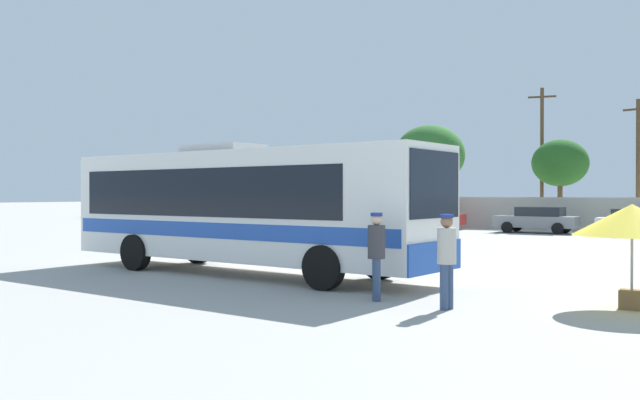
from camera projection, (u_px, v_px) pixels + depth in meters
ground_plane at (382, 248)px, 27.81m from camera, size 300.00×300.00×0.00m
perimeter_wall at (511, 213)px, 42.39m from camera, size 80.00×0.30×2.01m
coach_bus_white_blue at (242, 204)px, 18.68m from camera, size 11.77×3.34×3.59m
attendant_by_bus_door at (376, 251)px, 13.96m from camera, size 0.50×0.50×1.82m
passenger_waiting_on_apron at (447, 255)px, 12.90m from camera, size 0.43×0.43×1.82m
vendor_umbrella_near_gate_yellow at (632, 222)px, 12.95m from camera, size 2.19×2.19×2.01m
parked_car_leftmost_black at (336, 215)px, 45.35m from camera, size 4.65×2.10×1.51m
parked_car_second_red at (429, 217)px, 42.27m from camera, size 4.24×2.22×1.51m
parked_car_third_grey at (537, 219)px, 38.22m from camera, size 4.49×2.00×1.48m
utility_pole_near at (542, 155)px, 45.22m from camera, size 1.79×0.48×9.31m
utility_pole_far at (638, 162)px, 40.53m from camera, size 1.77×0.57×7.90m
roadside_tree_left at (358, 171)px, 54.12m from camera, size 5.27×5.27×6.29m
roadside_tree_midleft at (430, 155)px, 48.16m from camera, size 4.99×4.99×7.12m
roadside_tree_midright at (560, 163)px, 43.49m from camera, size 3.56×3.56×5.72m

